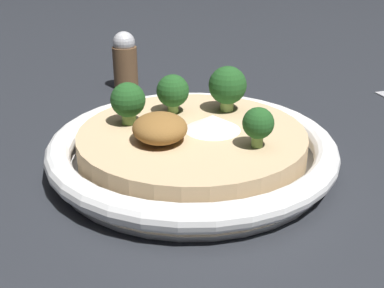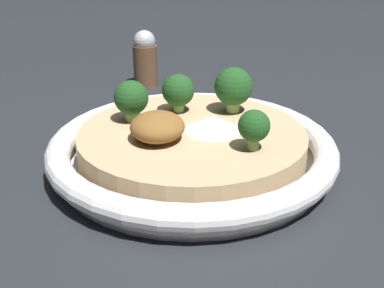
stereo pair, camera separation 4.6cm
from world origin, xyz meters
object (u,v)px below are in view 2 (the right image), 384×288
(broccoli_front, at_px, (254,127))
(pepper_shaker, at_px, (145,59))
(risotto_bowl, at_px, (192,148))
(broccoli_front_right, at_px, (233,87))
(broccoli_right, at_px, (178,91))
(broccoli_back_right, at_px, (131,99))

(broccoli_front, relative_size, pepper_shaker, 0.45)
(risotto_bowl, relative_size, broccoli_front_right, 5.83)
(pepper_shaker, bearing_deg, risotto_bowl, -166.17)
(broccoli_right, distance_m, pepper_shaker, 0.21)
(broccoli_front_right, height_order, pepper_shaker, broccoli_front_right)
(pepper_shaker, bearing_deg, broccoli_right, -166.42)
(risotto_bowl, distance_m, broccoli_back_right, 0.08)
(broccoli_front_right, bearing_deg, broccoli_front, -174.39)
(broccoli_front, distance_m, broccoli_right, 0.11)
(broccoli_front, bearing_deg, risotto_bowl, 50.44)
(broccoli_front_right, relative_size, broccoli_right, 1.17)
(broccoli_right, bearing_deg, broccoli_front_right, -91.21)
(broccoli_front, bearing_deg, broccoli_right, 34.96)
(risotto_bowl, relative_size, broccoli_front, 7.63)
(broccoli_front, height_order, broccoli_back_right, broccoli_back_right)
(risotto_bowl, height_order, broccoli_front, broccoli_front)
(broccoli_front_right, distance_m, broccoli_back_right, 0.10)
(broccoli_right, relative_size, pepper_shaker, 0.50)
(broccoli_back_right, bearing_deg, broccoli_front_right, -76.84)
(broccoli_front_right, bearing_deg, broccoli_right, 88.79)
(broccoli_back_right, distance_m, broccoli_right, 0.05)
(risotto_bowl, bearing_deg, pepper_shaker, 13.83)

